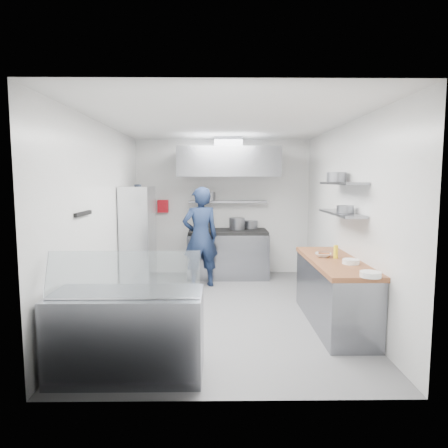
{
  "coord_description": "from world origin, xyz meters",
  "views": [
    {
      "loc": [
        -0.08,
        -5.87,
        1.97
      ],
      "look_at": [
        0.0,
        0.6,
        1.25
      ],
      "focal_mm": 32.0,
      "sensor_mm": 36.0,
      "label": 1
    }
  ],
  "objects_px": {
    "wire_rack": "(139,238)",
    "display_case": "(128,334)",
    "gas_range": "(228,255)",
    "chef": "(200,237)"
  },
  "relations": [
    {
      "from": "gas_range",
      "to": "chef",
      "type": "bearing_deg",
      "value": -125.83
    },
    {
      "from": "gas_range",
      "to": "wire_rack",
      "type": "xyz_separation_m",
      "value": [
        -1.63,
        -0.85,
        0.48
      ]
    },
    {
      "from": "wire_rack",
      "to": "display_case",
      "type": "relative_size",
      "value": 1.23
    },
    {
      "from": "chef",
      "to": "display_case",
      "type": "height_order",
      "value": "chef"
    },
    {
      "from": "chef",
      "to": "wire_rack",
      "type": "distance_m",
      "value": 1.11
    },
    {
      "from": "wire_rack",
      "to": "gas_range",
      "type": "bearing_deg",
      "value": 27.63
    },
    {
      "from": "chef",
      "to": "display_case",
      "type": "xyz_separation_m",
      "value": [
        -0.58,
        -3.38,
        -0.5
      ]
    },
    {
      "from": "gas_range",
      "to": "wire_rack",
      "type": "height_order",
      "value": "wire_rack"
    },
    {
      "from": "gas_range",
      "to": "chef",
      "type": "distance_m",
      "value": 1.01
    },
    {
      "from": "gas_range",
      "to": "display_case",
      "type": "relative_size",
      "value": 1.07
    }
  ]
}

